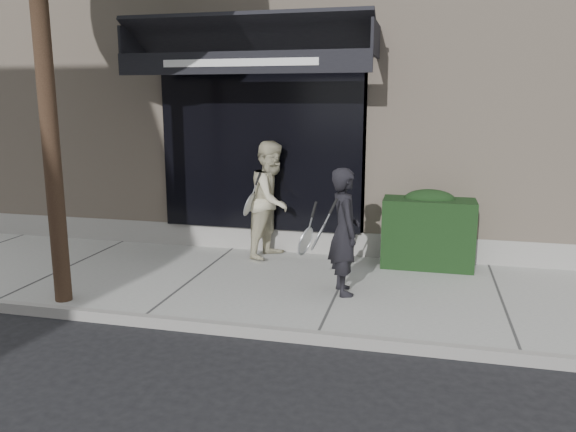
# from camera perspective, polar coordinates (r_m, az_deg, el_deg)

# --- Properties ---
(ground) EXTENTS (80.00, 80.00, 0.00)m
(ground) POSITION_cam_1_polar(r_m,az_deg,el_deg) (7.47, 5.26, -8.00)
(ground) COLOR black
(ground) RESTS_ON ground
(sidewalk) EXTENTS (20.00, 3.00, 0.12)m
(sidewalk) POSITION_cam_1_polar(r_m,az_deg,el_deg) (7.45, 5.27, -7.56)
(sidewalk) COLOR gray
(sidewalk) RESTS_ON ground
(curb) EXTENTS (20.00, 0.10, 0.14)m
(curb) POSITION_cam_1_polar(r_m,az_deg,el_deg) (6.03, 3.03, -12.22)
(curb) COLOR gray
(curb) RESTS_ON ground
(building_facade) EXTENTS (14.30, 8.04, 5.64)m
(building_facade) POSITION_cam_1_polar(r_m,az_deg,el_deg) (11.97, 9.07, 12.61)
(building_facade) COLOR #BAA48E
(building_facade) RESTS_ON ground
(hedge) EXTENTS (1.30, 0.70, 1.14)m
(hedge) POSITION_cam_1_polar(r_m,az_deg,el_deg) (8.43, 14.03, -1.38)
(hedge) COLOR black
(hedge) RESTS_ON sidewalk
(pedestrian_front) EXTENTS (0.82, 0.78, 1.59)m
(pedestrian_front) POSITION_cam_1_polar(r_m,az_deg,el_deg) (6.98, 5.70, -1.59)
(pedestrian_front) COLOR black
(pedestrian_front) RESTS_ON sidewalk
(pedestrian_back) EXTENTS (0.91, 1.03, 1.79)m
(pedestrian_back) POSITION_cam_1_polar(r_m,az_deg,el_deg) (8.60, -1.61, 1.67)
(pedestrian_back) COLOR beige
(pedestrian_back) RESTS_ON sidewalk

